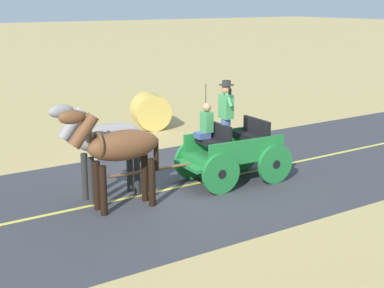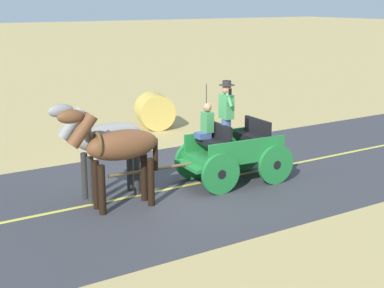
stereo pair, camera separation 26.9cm
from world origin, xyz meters
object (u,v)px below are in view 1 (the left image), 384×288
Objects in this scene: horse_drawn_carriage at (231,149)px; hay_bale at (151,111)px; horse_off_side at (105,140)px; horse_near_side at (119,148)px.

horse_drawn_carriage reaches higher than hay_bale.
horse_drawn_carriage is 3.09m from horse_off_side.
horse_off_side is at bearing -3.83° from horse_near_side.
horse_off_side reaches higher than hay_bale.
horse_off_side is 7.09m from hay_bale.
horse_drawn_carriage is 3.09m from horse_near_side.
horse_drawn_carriage is 2.04× the size of horse_off_side.
horse_drawn_carriage is at bearing 168.03° from hay_bale.
horse_near_side is at bearing 176.17° from horse_off_side.
horse_off_side is 1.84× the size of hay_bale.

